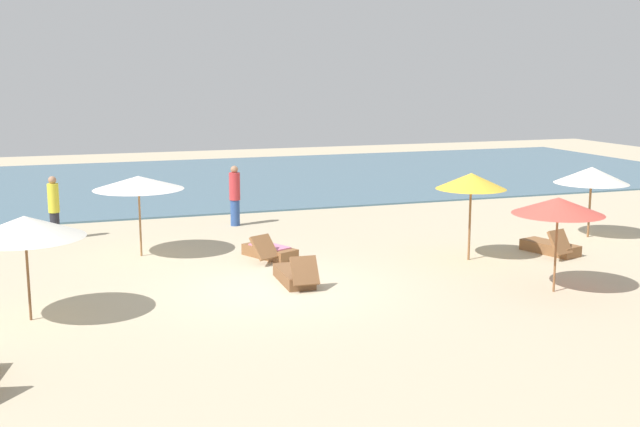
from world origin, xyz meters
name	(u,v)px	position (x,y,z in m)	size (l,w,h in m)	color
ground_plane	(276,288)	(0.00, 0.00, 0.00)	(60.00, 60.00, 0.00)	#BCAD8E
ocean_water	(166,182)	(0.00, 17.00, 0.03)	(48.00, 16.00, 0.06)	#476B7F
umbrella_0	(25,227)	(-4.95, -0.60, 1.78)	(2.19, 2.19, 1.99)	brown
umbrella_1	(592,175)	(9.75, 2.26, 1.76)	(2.04, 2.04, 1.99)	brown
umbrella_2	(558,206)	(5.50, -2.15, 1.84)	(1.90, 1.90, 2.02)	brown
umbrella_3	(138,183)	(-2.42, 4.00, 1.87)	(2.25, 2.25, 2.04)	olive
umbrella_4	(471,181)	(5.21, 0.96, 1.97)	(1.72, 1.72, 2.17)	brown
lounger_1	(269,251)	(0.58, 2.71, 0.18)	(1.26, 1.77, 0.70)	brown
lounger_3	(551,247)	(7.53, 0.85, 0.17)	(1.04, 1.74, 0.73)	brown
lounger_4	(295,276)	(0.50, 0.27, 0.17)	(0.65, 1.68, 0.73)	brown
person_0	(235,195)	(0.71, 7.12, 0.93)	(0.37, 0.37, 1.82)	#2D4C8C
person_1	(54,207)	(-4.45, 6.75, 0.91)	(0.38, 0.38, 1.78)	#26262D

